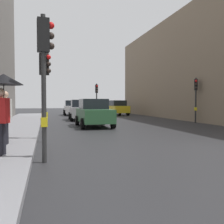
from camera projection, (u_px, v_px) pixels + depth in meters
The scene contains 14 objects.
ground_plane at pixel (217, 150), 8.45m from camera, with size 120.00×120.00×0.00m, color #28282B.
sidewalk_kerb at pixel (9, 133), 12.46m from camera, with size 2.82×40.00×0.16m, color gray.
traffic_light_far_median at pixel (97, 94), 26.32m from camera, with size 0.25×0.43×3.44m.
traffic_light_mid_street at pixel (196, 92), 19.28m from camera, with size 0.36×0.45×3.39m.
traffic_light_near_right at pixel (45, 79), 9.93m from camera, with size 0.45×0.36×3.54m.
traffic_light_near_left at pixel (44, 61), 6.55m from camera, with size 0.44×0.26×3.78m.
car_white_compact at pixel (72, 108), 30.60m from camera, with size 2.12×4.25×1.76m.
car_green_estate at pixel (94, 113), 16.36m from camera, with size 2.03×4.20×1.76m.
car_dark_suv at pixel (105, 107), 36.41m from camera, with size 2.22×4.30×1.76m.
car_yellow_taxi at pixel (117, 108), 30.75m from camera, with size 2.24×4.31×1.76m.
car_silver_hatchback at pixel (81, 110), 22.43m from camera, with size 2.16×4.27×1.76m.
pedestrian_with_umbrella at pixel (3, 91), 6.73m from camera, with size 1.00×1.00×2.14m.
pedestrian_with_black_backpack at pixel (4, 114), 8.53m from camera, with size 0.61×0.36×1.77m.
pedestrian_in_red_jacket at pixel (1, 114), 9.38m from camera, with size 0.47×0.39×1.77m.
Camera 1 is at (-5.44, -7.27, 1.56)m, focal length 41.32 mm.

